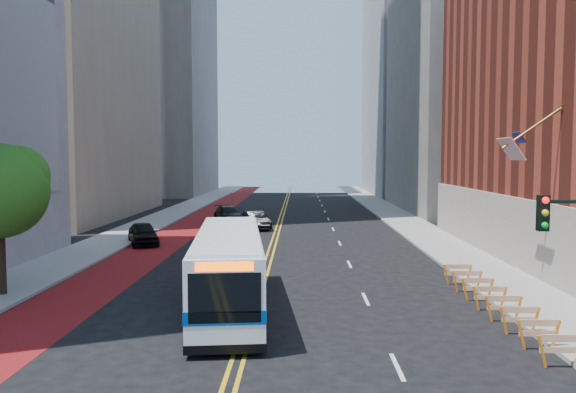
% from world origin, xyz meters
% --- Properties ---
extents(ground, '(160.00, 160.00, 0.00)m').
position_xyz_m(ground, '(0.00, 0.00, 0.00)').
color(ground, black).
rests_on(ground, ground).
extents(sidewalk_left, '(4.00, 140.00, 0.15)m').
position_xyz_m(sidewalk_left, '(-12.00, 30.00, 0.07)').
color(sidewalk_left, gray).
rests_on(sidewalk_left, ground).
extents(sidewalk_right, '(4.00, 140.00, 0.15)m').
position_xyz_m(sidewalk_right, '(12.00, 30.00, 0.07)').
color(sidewalk_right, gray).
rests_on(sidewalk_right, ground).
extents(bus_lane_paint, '(3.60, 140.00, 0.01)m').
position_xyz_m(bus_lane_paint, '(-8.10, 30.00, 0.00)').
color(bus_lane_paint, maroon).
rests_on(bus_lane_paint, ground).
extents(center_line_inner, '(0.14, 140.00, 0.01)m').
position_xyz_m(center_line_inner, '(-0.18, 30.00, 0.00)').
color(center_line_inner, gold).
rests_on(center_line_inner, ground).
extents(center_line_outer, '(0.14, 140.00, 0.01)m').
position_xyz_m(center_line_outer, '(0.18, 30.00, 0.00)').
color(center_line_outer, gold).
rests_on(center_line_outer, ground).
extents(lane_dashes, '(0.14, 98.20, 0.01)m').
position_xyz_m(lane_dashes, '(4.80, 38.00, 0.01)').
color(lane_dashes, silver).
rests_on(lane_dashes, ground).
extents(midrise_right_near, '(18.00, 26.00, 40.00)m').
position_xyz_m(midrise_right_near, '(23.00, 48.00, 20.00)').
color(midrise_right_near, slate).
rests_on(midrise_right_near, ground).
extents(midrise_right_far, '(20.00, 28.00, 55.00)m').
position_xyz_m(midrise_right_far, '(24.00, 78.00, 27.50)').
color(midrise_right_far, gray).
rests_on(midrise_right_far, ground).
extents(midrise_left_far, '(20.00, 26.00, 65.00)m').
position_xyz_m(midrise_left_far, '(-24.00, 78.00, 32.50)').
color(midrise_left_far, slate).
rests_on(midrise_left_far, ground).
extents(construction_barriers, '(1.42, 10.91, 1.00)m').
position_xyz_m(construction_barriers, '(9.60, 3.42, 0.68)').
color(construction_barriers, orange).
rests_on(construction_barriers, ground).
extents(street_tree, '(4.20, 4.20, 6.70)m').
position_xyz_m(street_tree, '(-11.24, 6.04, 4.91)').
color(street_tree, black).
rests_on(street_tree, sidewalk_left).
extents(transit_bus, '(3.78, 11.88, 3.21)m').
position_xyz_m(transit_bus, '(-1.01, 4.34, 1.68)').
color(transit_bus, white).
rests_on(transit_bus, ground).
extents(car_a, '(3.46, 4.99, 1.58)m').
position_xyz_m(car_a, '(-9.30, 21.25, 0.79)').
color(car_a, black).
rests_on(car_a, ground).
extents(car_b, '(3.09, 4.84, 1.51)m').
position_xyz_m(car_b, '(-1.91, 29.99, 0.75)').
color(car_b, black).
rests_on(car_b, ground).
extents(car_c, '(3.58, 5.51, 1.49)m').
position_xyz_m(car_c, '(-5.07, 35.45, 0.74)').
color(car_c, black).
rests_on(car_c, ground).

